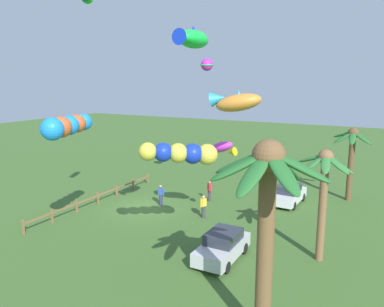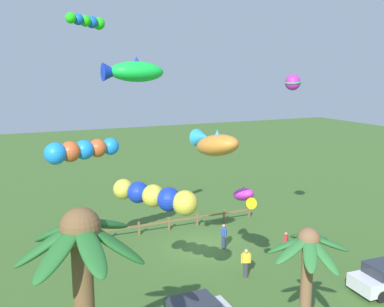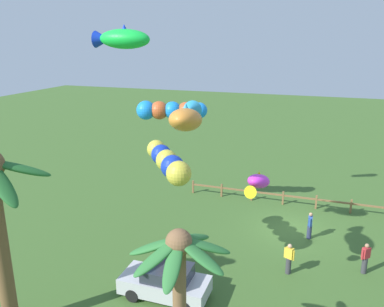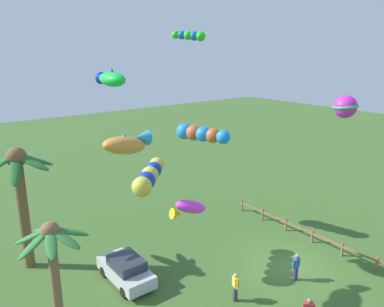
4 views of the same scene
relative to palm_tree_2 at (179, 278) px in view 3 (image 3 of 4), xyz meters
The scene contains 12 objects.
ground_plane 13.62m from the palm_tree_2, 100.34° to the right, with size 120.00×120.00×0.00m, color #3D6028.
palm_tree_2 is the anchor object (origin of this frame).
rail_fence 16.92m from the palm_tree_2, 94.83° to the right, with size 13.24×0.12×0.95m.
parked_car_0 6.21m from the palm_tree_2, 62.08° to the right, with size 3.90×1.75×1.51m.
spectator_0 12.98m from the palm_tree_2, 105.59° to the right, with size 0.26×0.55×1.59m.
spectator_1 11.67m from the palm_tree_2, 123.13° to the right, with size 0.43×0.43×1.59m.
spectator_2 9.18m from the palm_tree_2, 107.70° to the right, with size 0.52×0.35×1.59m.
kite_tube_0 7.31m from the palm_tree_2, 65.29° to the right, with size 3.07×3.30×1.30m.
kite_fish_2 6.32m from the palm_tree_2, 100.99° to the right, with size 1.10×2.03×1.09m.
kite_tube_3 13.47m from the palm_tree_2, 66.73° to the right, with size 4.11×1.97×1.14m.
kite_fish_5 5.95m from the palm_tree_2, 73.13° to the right, with size 1.55×2.87×1.28m.
kite_fish_6 9.54m from the palm_tree_2, 50.00° to the right, with size 2.41×1.13×0.98m.
Camera 3 is at (-1.24, 21.92, 11.01)m, focal length 36.56 mm.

